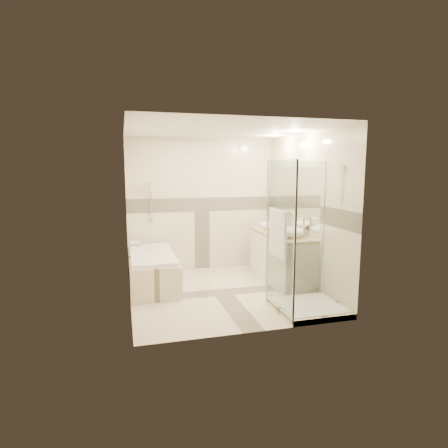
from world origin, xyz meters
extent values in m
cube|color=beige|center=(0.00, 0.00, -0.01)|extent=(2.80, 3.00, 0.01)
cube|color=silver|center=(0.00, 0.00, 2.50)|extent=(2.80, 3.00, 0.01)
cube|color=beige|center=(0.00, 1.50, 1.25)|extent=(2.80, 0.01, 2.50)
cube|color=beige|center=(0.00, -1.50, 1.25)|extent=(2.80, 0.01, 2.50)
cube|color=beige|center=(-1.40, 0.00, 1.25)|extent=(0.01, 3.00, 2.50)
cube|color=beige|center=(1.40, 0.00, 1.25)|extent=(0.01, 3.00, 2.50)
cube|color=white|center=(1.39, 0.30, 1.45)|extent=(0.01, 1.60, 1.00)
cylinder|color=silver|center=(-0.97, 1.47, 1.35)|extent=(0.02, 0.02, 0.70)
cube|color=beige|center=(-1.02, 0.65, 0.25)|extent=(0.75, 1.70, 0.50)
cube|color=white|center=(-1.02, 0.65, 0.53)|extent=(0.69, 1.60, 0.06)
ellipsoid|color=white|center=(-1.02, 0.65, 0.48)|extent=(0.56, 1.40, 0.16)
cube|color=silver|center=(1.12, 0.30, 0.40)|extent=(0.55, 1.60, 0.80)
cylinder|color=silver|center=(0.83, -0.10, 0.55)|extent=(0.01, 0.24, 0.01)
cylinder|color=silver|center=(0.83, 0.70, 0.55)|extent=(0.01, 0.24, 0.01)
cube|color=tan|center=(1.12, 0.30, 0.83)|extent=(0.57, 1.62, 0.05)
cube|color=beige|center=(0.95, -1.05, 0.04)|extent=(0.90, 0.90, 0.08)
cube|color=white|center=(0.95, -1.05, 0.09)|extent=(0.80, 0.80, 0.01)
cube|color=white|center=(0.51, -1.05, 1.04)|extent=(0.01, 0.90, 2.00)
cube|color=white|center=(0.95, -0.61, 1.04)|extent=(0.90, 0.01, 2.00)
cylinder|color=silver|center=(0.50, -1.50, 1.04)|extent=(0.03, 0.03, 2.00)
cylinder|color=silver|center=(0.50, -0.60, 1.04)|extent=(0.03, 0.03, 2.00)
cylinder|color=silver|center=(1.40, -0.60, 1.04)|extent=(0.03, 0.03, 2.00)
cylinder|color=silver|center=(1.36, -1.05, 1.95)|extent=(0.03, 0.10, 0.10)
cylinder|color=silver|center=(0.47, -1.05, 1.40)|extent=(0.02, 0.60, 0.02)
cube|color=silver|center=(0.47, -1.05, 1.10)|extent=(0.04, 0.48, 0.62)
ellipsoid|color=white|center=(1.10, 0.66, 0.93)|extent=(0.39, 0.39, 0.16)
ellipsoid|color=white|center=(1.10, -0.10, 0.94)|extent=(0.44, 0.44, 0.17)
cylinder|color=silver|center=(1.33, 0.66, 1.00)|extent=(0.03, 0.03, 0.30)
cylinder|color=silver|center=(1.28, 0.66, 1.13)|extent=(0.11, 0.03, 0.03)
cylinder|color=silver|center=(1.33, -0.10, 1.00)|extent=(0.03, 0.03, 0.31)
cylinder|color=silver|center=(1.28, -0.10, 1.13)|extent=(0.11, 0.03, 0.03)
imported|color=black|center=(1.10, 0.26, 0.93)|extent=(0.09, 0.09, 0.16)
imported|color=black|center=(1.10, 0.33, 0.93)|extent=(0.14, 0.14, 0.16)
cube|color=silver|center=(1.10, 1.02, 0.89)|extent=(0.19, 0.28, 0.08)
cylinder|color=silver|center=(-1.26, 1.32, 0.60)|extent=(0.19, 0.09, 0.09)
camera|label=1|loc=(-1.45, -5.48, 1.93)|focal=30.00mm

